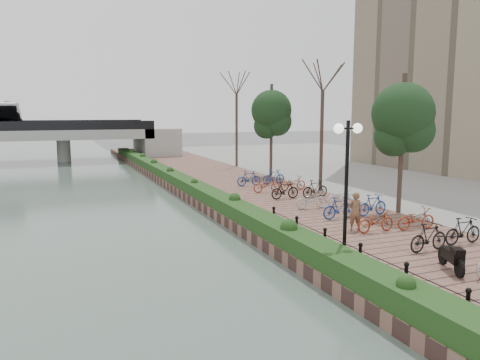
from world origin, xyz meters
TOP-DOWN VIEW (x-y plane):
  - ground at (0.00, 0.00)m, footprint 220.00×220.00m
  - promenade at (4.00, 17.50)m, footprint 8.00×75.00m
  - inland_pavement at (20.00, 17.50)m, footprint 24.00×75.00m
  - hedge at (0.60, 20.00)m, footprint 1.10×56.00m
  - chain_fence at (1.40, 2.00)m, footprint 0.10×14.10m
  - lamppost at (1.49, 3.97)m, footprint 1.02×0.32m
  - motorcycle at (3.75, 1.75)m, footprint 1.03×1.55m
  - pedestrian at (4.00, 6.91)m, footprint 0.66×0.53m
  - bicycle_parking at (5.50, 10.01)m, footprint 2.40×19.89m
  - street_trees at (8.00, 12.68)m, footprint 3.20×37.12m

SIDE VIEW (x-z plane):
  - ground at x=0.00m, z-range 0.00..0.00m
  - promenade at x=4.00m, z-range 0.00..0.50m
  - inland_pavement at x=20.00m, z-range 0.00..0.50m
  - hedge at x=0.60m, z-range 0.50..1.10m
  - chain_fence at x=1.40m, z-range 0.50..1.20m
  - motorcycle at x=3.75m, z-range 0.50..1.43m
  - bicycle_parking at x=5.50m, z-range 0.47..1.47m
  - pedestrian at x=4.00m, z-range 0.50..2.07m
  - street_trees at x=8.00m, z-range 0.29..7.09m
  - lamppost at x=1.49m, z-range 1.52..5.99m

